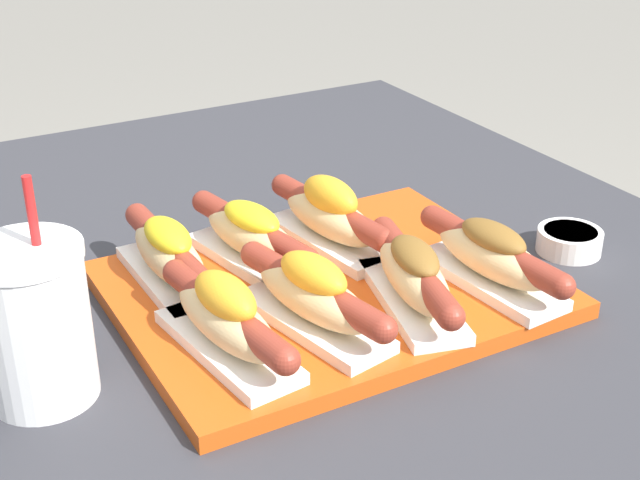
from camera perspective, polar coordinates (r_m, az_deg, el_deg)
The scene contains 10 objects.
serving_tray at distance 0.93m, azimuth 0.60°, elevation -3.17°, with size 0.43×0.34×0.02m.
hot_dog_0 at distance 0.80m, azimuth -6.01°, elevation -5.03°, with size 0.08×0.21×0.08m.
hot_dog_1 at distance 0.84m, azimuth -0.43°, elevation -3.55°, with size 0.09×0.21×0.07m.
hot_dog_2 at distance 0.88m, azimuth 6.01°, elevation -2.29°, with size 0.10×0.21×0.07m.
hot_dog_3 at distance 0.93m, azimuth 10.92°, elevation -1.01°, with size 0.07×0.21×0.07m.
hot_dog_4 at distance 0.92m, azimuth -9.63°, elevation -0.94°, with size 0.06×0.21×0.07m.
hot_dog_5 at distance 0.95m, azimuth -4.37°, elevation 0.28°, with size 0.09×0.21×0.07m.
hot_dog_6 at distance 0.99m, azimuth 0.66°, elevation 1.57°, with size 0.08×0.21×0.08m.
sauce_bowl at distance 1.06m, azimuth 15.68°, elevation 0.02°, with size 0.07×0.07×0.03m.
drink_cup at distance 0.79m, azimuth -17.79°, elevation -5.08°, with size 0.10×0.10×0.20m.
Camera 1 is at (-0.38, -0.83, 1.21)m, focal length 50.00 mm.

